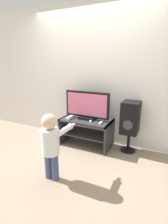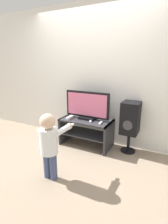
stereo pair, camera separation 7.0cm
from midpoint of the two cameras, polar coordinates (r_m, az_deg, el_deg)
ground_plane at (r=3.27m, az=-0.64°, el=-12.36°), size 16.00×16.00×0.00m
wall_back at (r=3.41m, az=4.07°, el=11.77°), size 10.00×0.06×2.60m
tv_stand at (r=3.33m, az=1.42°, el=-5.38°), size 0.95×0.51×0.52m
television at (r=3.21m, az=1.66°, el=2.04°), size 0.85×0.20×0.52m
game_console at (r=3.30m, az=-4.03°, el=-1.82°), size 0.05×0.20×0.04m
remote_primary at (r=3.05m, az=6.07°, el=-3.61°), size 0.04×0.13×0.03m
remote_secondary at (r=3.15m, az=2.81°, el=-2.93°), size 0.08×0.13×0.03m
child at (r=2.37m, az=-10.37°, el=-9.41°), size 0.35×0.52×0.93m
speaker_tower at (r=3.11m, az=15.50°, el=-2.24°), size 0.29×0.34×0.91m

